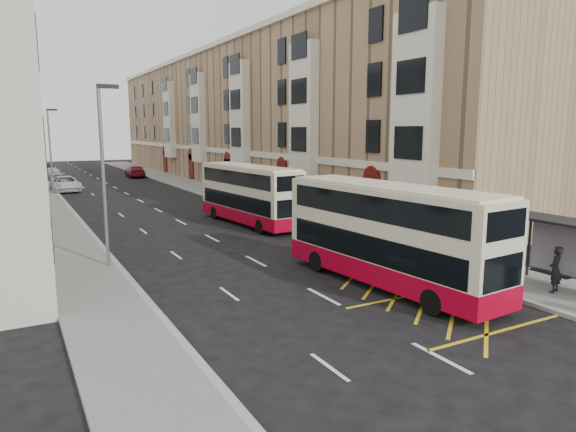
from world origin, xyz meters
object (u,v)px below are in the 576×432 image
car_dark (46,169)px  double_decker_rear (249,195)px  double_decker_front (388,235)px  white_van (65,184)px  pedestrian_far (498,262)px  car_silver (52,173)px  bus_shelter (576,240)px  car_red (135,171)px  street_lamp_near (104,166)px  pedestrian_near (555,269)px  street_lamp_far (51,146)px

car_dark → double_decker_rear: bearing=-76.6°
double_decker_front → white_van: double_decker_front is taller
pedestrian_far → car_silver: bearing=-51.3°
bus_shelter → double_decker_front: (-5.39, 4.30, -0.05)m
double_decker_front → car_red: (1.75, 53.63, -1.33)m
white_van → car_dark: bearing=89.6°
street_lamp_near → pedestrian_near: bearing=-40.8°
street_lamp_near → double_decker_rear: 12.57m
bus_shelter → car_red: bearing=93.6°
car_dark → street_lamp_far: bearing=-88.9°
street_lamp_near → white_van: bearing=87.7°
double_decker_rear → car_silver: bearing=97.4°
double_decker_front → white_van: 41.72m
bus_shelter → street_lamp_far: 44.94m
bus_shelter → double_decker_rear: 19.92m
pedestrian_far → pedestrian_near: bearing=142.7°
car_red → street_lamp_far: bearing=59.3°
street_lamp_near → car_dark: bearing=88.9°
street_lamp_far → car_dark: bearing=87.6°
double_decker_rear → car_dark: (-8.95, 50.86, -1.30)m
street_lamp_far → pedestrian_near: 44.53m
street_lamp_near → pedestrian_far: (13.12, -10.26, -3.64)m
street_lamp_near → pedestrian_far: street_lamp_near is taller
car_silver → car_red: (9.91, -1.70, -0.02)m
double_decker_rear → white_van: (-8.79, 25.84, -1.21)m
bus_shelter → pedestrian_near: 1.32m
double_decker_rear → double_decker_front: bearing=-98.1°
double_decker_rear → car_dark: 51.66m
car_silver → double_decker_rear: bearing=-86.3°
pedestrian_near → car_dark: bearing=-96.7°
double_decker_front → white_van: bearing=96.4°
double_decker_front → car_dark: size_ratio=2.51×
street_lamp_near → double_decker_rear: (10.11, 6.99, -2.65)m
car_dark → street_lamp_near: bearing=-87.7°
pedestrian_far → white_van: size_ratio=0.30×
car_dark → car_red: 15.80m
pedestrian_near → bus_shelter: bearing=140.5°
car_red → pedestrian_far: bearing=96.8°
double_decker_front → pedestrian_far: size_ratio=6.14×
double_decker_rear → pedestrian_near: double_decker_rear is taller
car_silver → car_dark: 10.61m
street_lamp_far → pedestrian_near: size_ratio=4.50×
car_silver → car_dark: bearing=81.2°
pedestrian_far → white_van: pedestrian_far is taller
double_decker_front → car_dark: double_decker_front is taller
bus_shelter → double_decker_rear: bearing=103.3°
street_lamp_near → car_silver: 47.41m
street_lamp_far → car_silver: bearing=86.2°
bus_shelter → double_decker_rear: (-4.59, 19.39, -0.15)m
car_dark → white_van: bearing=-86.2°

